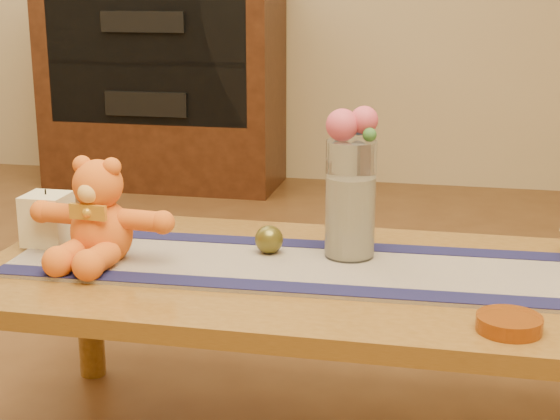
% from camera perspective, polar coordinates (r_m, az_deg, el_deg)
% --- Properties ---
extents(coffee_table_top, '(1.40, 0.70, 0.04)m').
position_cam_1_polar(coffee_table_top, '(1.82, 1.54, -4.64)').
color(coffee_table_top, brown).
rests_on(coffee_table_top, floor).
extents(table_leg_bl, '(0.07, 0.07, 0.41)m').
position_cam_1_polar(table_leg_bl, '(2.35, -12.77, -6.22)').
color(table_leg_bl, brown).
rests_on(table_leg_bl, floor).
extents(persian_runner, '(1.21, 0.39, 0.01)m').
position_cam_1_polar(persian_runner, '(1.83, 0.46, -3.75)').
color(persian_runner, '#241C4F').
rests_on(persian_runner, coffee_table_top).
extents(runner_border_near, '(1.20, 0.10, 0.00)m').
position_cam_1_polar(runner_border_near, '(1.69, -0.37, -5.17)').
color(runner_border_near, '#15143E').
rests_on(runner_border_near, persian_runner).
extents(runner_border_far, '(1.20, 0.10, 0.00)m').
position_cam_1_polar(runner_border_far, '(1.96, 1.17, -2.26)').
color(runner_border_far, '#15143E').
rests_on(runner_border_far, persian_runner).
extents(teddy_bear, '(0.34, 0.29, 0.22)m').
position_cam_1_polar(teddy_bear, '(1.87, -12.03, -0.08)').
color(teddy_bear, orange).
rests_on(teddy_bear, persian_runner).
extents(pillar_candle, '(0.10, 0.10, 0.12)m').
position_cam_1_polar(pillar_candle, '(2.03, -15.44, -0.58)').
color(pillar_candle, beige).
rests_on(pillar_candle, persian_runner).
extents(candle_wick, '(0.00, 0.00, 0.01)m').
position_cam_1_polar(candle_wick, '(2.01, -15.57, 1.19)').
color(candle_wick, black).
rests_on(candle_wick, pillar_candle).
extents(glass_vase, '(0.11, 0.11, 0.26)m').
position_cam_1_polar(glass_vase, '(1.85, 4.78, 0.72)').
color(glass_vase, silver).
rests_on(glass_vase, persian_runner).
extents(potpourri_fill, '(0.09, 0.09, 0.18)m').
position_cam_1_polar(potpourri_fill, '(1.86, 4.75, -0.44)').
color(potpourri_fill, beige).
rests_on(potpourri_fill, glass_vase).
extents(rose_left, '(0.07, 0.07, 0.07)m').
position_cam_1_polar(rose_left, '(1.81, 4.22, 5.75)').
color(rose_left, '#C8465C').
rests_on(rose_left, glass_vase).
extents(rose_right, '(0.06, 0.06, 0.06)m').
position_cam_1_polar(rose_right, '(1.81, 5.71, 6.07)').
color(rose_right, '#C8465C').
rests_on(rose_right, glass_vase).
extents(blue_flower_back, '(0.04, 0.04, 0.04)m').
position_cam_1_polar(blue_flower_back, '(1.85, 5.34, 5.72)').
color(blue_flower_back, '#5469B6').
rests_on(blue_flower_back, glass_vase).
extents(blue_flower_side, '(0.04, 0.04, 0.04)m').
position_cam_1_polar(blue_flower_side, '(1.84, 4.03, 5.45)').
color(blue_flower_side, '#5469B6').
rests_on(blue_flower_side, glass_vase).
extents(leaf_sprig, '(0.03, 0.03, 0.03)m').
position_cam_1_polar(leaf_sprig, '(1.79, 6.07, 5.08)').
color(leaf_sprig, '#33662D').
rests_on(leaf_sprig, glass_vase).
extents(bronze_ball, '(0.07, 0.07, 0.06)m').
position_cam_1_polar(bronze_ball, '(1.89, -0.75, -2.00)').
color(bronze_ball, brown).
rests_on(bronze_ball, persian_runner).
extents(amber_dish, '(0.14, 0.14, 0.03)m').
position_cam_1_polar(amber_dish, '(1.56, 15.22, -7.41)').
color(amber_dish, '#BF5914').
rests_on(amber_dish, coffee_table_top).
extents(media_cabinet, '(1.20, 0.50, 1.10)m').
position_cam_1_polar(media_cabinet, '(4.46, -7.90, 8.68)').
color(media_cabinet, black).
rests_on(media_cabinet, floor).
extents(cabinet_cavity, '(1.02, 0.03, 0.61)m').
position_cam_1_polar(cabinet_cavity, '(4.23, -9.04, 9.78)').
color(cabinet_cavity, black).
rests_on(cabinet_cavity, media_cabinet).
extents(cabinet_shelf, '(1.02, 0.20, 0.02)m').
position_cam_1_polar(cabinet_shelf, '(4.31, -8.64, 9.90)').
color(cabinet_shelf, black).
rests_on(cabinet_shelf, media_cabinet).
extents(stereo_upper, '(0.42, 0.28, 0.10)m').
position_cam_1_polar(stereo_upper, '(4.31, -8.65, 12.54)').
color(stereo_upper, black).
rests_on(stereo_upper, media_cabinet).
extents(stereo_lower, '(0.42, 0.28, 0.12)m').
position_cam_1_polar(stereo_lower, '(4.35, -8.44, 7.33)').
color(stereo_lower, black).
rests_on(stereo_lower, media_cabinet).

